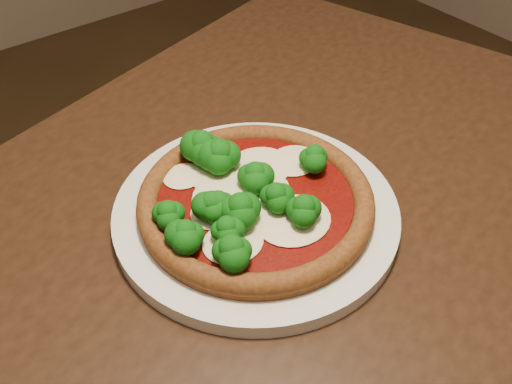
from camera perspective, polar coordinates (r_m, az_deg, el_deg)
dining_table at (r=0.69m, az=2.28°, el=-12.41°), size 1.35×1.11×0.75m
plate at (r=0.65m, az=0.00°, el=-2.01°), size 0.32×0.32×0.02m
pizza at (r=0.63m, az=-0.60°, el=-0.57°), size 0.26×0.26×0.06m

